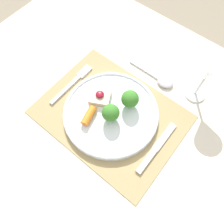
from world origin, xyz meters
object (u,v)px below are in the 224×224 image
at_px(spoon, 162,80).
at_px(fork, 74,82).
at_px(knife, 154,151).
at_px(wine_glass_near, 209,72).
at_px(dinner_plate, 112,112).

bearing_deg(spoon, fork, -141.54).
xyz_separation_m(fork, knife, (0.34, -0.03, 0.00)).
relative_size(knife, wine_glass_near, 1.13).
bearing_deg(knife, fork, 173.00).
bearing_deg(wine_glass_near, spoon, -166.31).
xyz_separation_m(dinner_plate, wine_glass_near, (0.16, 0.23, 0.10)).
distance_m(dinner_plate, knife, 0.17).
bearing_deg(knife, dinner_plate, 172.30).
xyz_separation_m(knife, spoon, (-0.12, 0.21, 0.00)).
bearing_deg(spoon, wine_glass_near, 11.96).
height_order(knife, spoon, spoon).
bearing_deg(fork, spoon, 38.63).
xyz_separation_m(dinner_plate, spoon, (0.05, 0.20, -0.01)).
distance_m(fork, spoon, 0.29).
height_order(knife, wine_glass_near, wine_glass_near).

